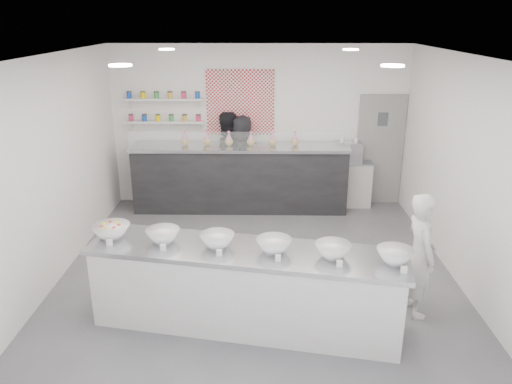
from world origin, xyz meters
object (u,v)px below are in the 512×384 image
back_bar (240,178)px  staff_right (241,161)px  woman_prep (420,255)px  staff_left (226,159)px  prep_counter (246,288)px  espresso_machine (348,153)px  espresso_ledge (340,184)px

back_bar → staff_right: size_ratio=2.28×
staff_right → back_bar: bearing=95.3°
woman_prep → staff_left: 4.52m
woman_prep → staff_right: staff_right is taller
prep_counter → espresso_machine: 4.39m
prep_counter → espresso_ledge: size_ratio=3.09×
espresso_machine → staff_right: size_ratio=0.28×
prep_counter → staff_left: (-0.50, 4.02, 0.41)m
prep_counter → woman_prep: woman_prep is taller
prep_counter → espresso_ledge: 4.31m
espresso_machine → prep_counter: bearing=-114.2°
espresso_ledge → espresso_machine: espresso_machine is taller
staff_left → espresso_ledge: bearing=157.9°
back_bar → espresso_ledge: bearing=6.3°
prep_counter → staff_right: size_ratio=2.08×
espresso_machine → woman_prep: (0.28, -3.67, -0.28)m
back_bar → staff_left: staff_left is taller
back_bar → woman_prep: bearing=-56.4°
woman_prep → staff_right: size_ratio=0.89×
espresso_ledge → staff_left: bearing=178.8°
espresso_ledge → staff_left: staff_left is taller
espresso_machine → woman_prep: size_ratio=0.31×
prep_counter → staff_left: staff_left is taller
espresso_ledge → woman_prep: bearing=-83.8°
prep_counter → back_bar: back_bar is taller
back_bar → espresso_ledge: 1.91m
staff_left → staff_right: staff_left is taller
staff_left → espresso_machine: bearing=158.0°
woman_prep → espresso_ledge: bearing=0.2°
espresso_ledge → staff_left: (-2.17, 0.05, 0.47)m
staff_left → staff_right: (0.29, 0.00, -0.03)m
espresso_ledge → woman_prep: 3.70m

